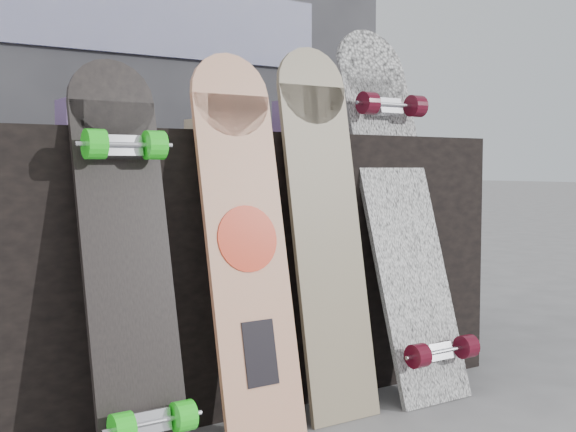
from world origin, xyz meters
TOP-DOWN VIEW (x-y plane):
  - ground at (0.00, 0.00)m, footprint 60.00×60.00m
  - vendor_table at (0.00, 0.50)m, footprint 1.60×0.60m
  - booth at (0.00, 1.35)m, footprint 2.40×0.22m
  - merch_box_purple at (-0.44, 0.61)m, footprint 0.18×0.12m
  - merch_box_small at (0.22, 0.47)m, footprint 0.14×0.14m
  - merch_box_flat at (0.02, 0.65)m, footprint 0.22×0.10m
  - longboard_geisha at (-0.21, 0.08)m, footprint 0.23×0.23m
  - longboard_celtic at (0.07, 0.12)m, footprint 0.23×0.21m
  - longboard_cascadia at (0.39, 0.17)m, footprint 0.27×0.42m
  - skateboard_dark at (-0.52, 0.09)m, footprint 0.22×0.31m

SIDE VIEW (x-z plane):
  - ground at x=0.00m, z-range 0.00..0.00m
  - vendor_table at x=0.00m, z-range 0.00..0.80m
  - skateboard_dark at x=-0.52m, z-range 0.01..0.98m
  - longboard_geisha at x=-0.21m, z-range 0.03..1.03m
  - longboard_celtic at x=0.07m, z-range 0.03..1.08m
  - longboard_cascadia at x=0.39m, z-range 0.02..1.18m
  - merch_box_flat at x=0.02m, z-range 0.80..0.86m
  - merch_box_purple at x=-0.44m, z-range 0.80..0.90m
  - merch_box_small at x=0.22m, z-range 0.80..0.92m
  - booth at x=0.00m, z-range 0.00..2.20m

